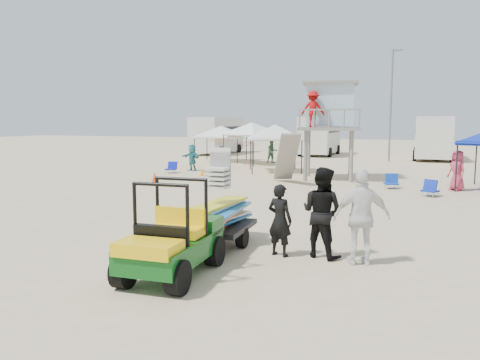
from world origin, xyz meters
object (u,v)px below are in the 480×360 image
(utility_cart, at_px, (170,233))
(lifeguard_tower, at_px, (329,109))
(surf_trailer, at_px, (220,211))
(man_left, at_px, (280,220))

(utility_cart, bearing_deg, lifeguard_tower, 90.14)
(surf_trailer, height_order, lifeguard_tower, lifeguard_tower)
(man_left, distance_m, lifeguard_tower, 14.44)
(utility_cart, bearing_deg, surf_trailer, 89.88)
(utility_cart, distance_m, man_left, 2.54)
(man_left, xyz_separation_m, lifeguard_tower, (-1.56, 14.09, 2.73))
(surf_trailer, bearing_deg, lifeguard_tower, 90.18)
(utility_cart, height_order, lifeguard_tower, lifeguard_tower)
(man_left, bearing_deg, lifeguard_tower, -68.12)
(utility_cart, bearing_deg, man_left, 53.21)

